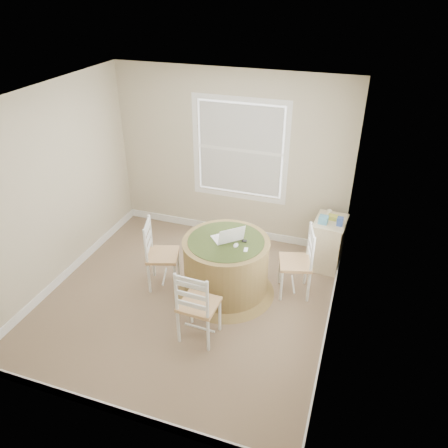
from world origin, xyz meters
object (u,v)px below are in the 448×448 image
(chair_near, at_px, (199,304))
(corner_chest, at_px, (328,243))
(round_table, at_px, (226,265))
(chair_left, at_px, (163,255))
(chair_right, at_px, (295,262))
(laptop, at_px, (228,237))

(chair_near, height_order, corner_chest, chair_near)
(round_table, distance_m, chair_left, 0.85)
(chair_right, distance_m, laptop, 0.94)
(chair_left, xyz_separation_m, corner_chest, (2.02, 1.16, -0.10))
(round_table, relative_size, laptop, 2.80)
(chair_right, bearing_deg, round_table, -87.12)
(chair_right, relative_size, laptop, 2.06)
(chair_left, xyz_separation_m, chair_right, (1.69, 0.39, 0.00))
(chair_near, xyz_separation_m, corner_chest, (1.20, 1.93, -0.10))
(round_table, bearing_deg, chair_left, 179.17)
(chair_left, distance_m, chair_near, 1.12)
(round_table, xyz_separation_m, chair_right, (0.85, 0.28, 0.04))
(chair_near, bearing_deg, corner_chest, -119.47)
(chair_near, bearing_deg, laptop, -89.90)
(chair_right, xyz_separation_m, corner_chest, (0.33, 0.77, -0.10))
(corner_chest, bearing_deg, laptop, -134.97)
(chair_left, bearing_deg, round_table, -100.04)
(chair_right, bearing_deg, laptop, -89.36)
(chair_left, xyz_separation_m, chair_near, (0.81, -0.76, 0.00))
(chair_right, bearing_deg, chair_left, -92.21)
(chair_right, height_order, laptop, laptop)
(laptop, distance_m, corner_chest, 1.61)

